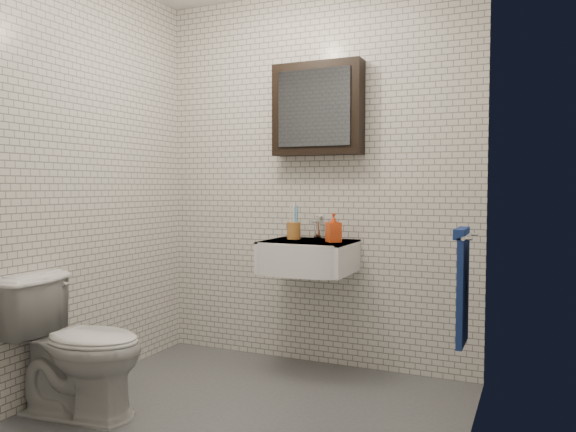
# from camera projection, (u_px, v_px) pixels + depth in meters

# --- Properties ---
(ground) EXTENTS (2.20, 2.00, 0.01)m
(ground) POSITION_uv_depth(u_px,v_px,m) (244.00, 415.00, 2.92)
(ground) COLOR #46494D
(ground) RESTS_ON ground
(room_shell) EXTENTS (2.22, 2.02, 2.51)m
(room_shell) POSITION_uv_depth(u_px,v_px,m) (243.00, 133.00, 2.84)
(room_shell) COLOR silver
(room_shell) RESTS_ON ground
(washbasin) EXTENTS (0.55, 0.50, 0.20)m
(washbasin) POSITION_uv_depth(u_px,v_px,m) (306.00, 256.00, 3.53)
(washbasin) COLOR white
(washbasin) RESTS_ON room_shell
(faucet) EXTENTS (0.06, 0.20, 0.15)m
(faucet) POSITION_uv_depth(u_px,v_px,m) (318.00, 229.00, 3.70)
(faucet) COLOR silver
(faucet) RESTS_ON washbasin
(mirror_cabinet) EXTENTS (0.60, 0.15, 0.60)m
(mirror_cabinet) POSITION_uv_depth(u_px,v_px,m) (318.00, 109.00, 3.65)
(mirror_cabinet) COLOR black
(mirror_cabinet) RESTS_ON room_shell
(towel_rail) EXTENTS (0.09, 0.30, 0.58)m
(towel_rail) POSITION_uv_depth(u_px,v_px,m) (463.00, 282.00, 2.77)
(towel_rail) COLOR silver
(towel_rail) RESTS_ON room_shell
(toothbrush_cup) EXTENTS (0.12, 0.12, 0.24)m
(toothbrush_cup) POSITION_uv_depth(u_px,v_px,m) (294.00, 230.00, 3.67)
(toothbrush_cup) COLOR #A8692A
(toothbrush_cup) RESTS_ON washbasin
(soap_bottle) EXTENTS (0.12, 0.12, 0.18)m
(soap_bottle) POSITION_uv_depth(u_px,v_px,m) (333.00, 228.00, 3.47)
(soap_bottle) COLOR #FF9E1A
(soap_bottle) RESTS_ON washbasin
(toilet) EXTENTS (0.76, 0.49, 0.74)m
(toilet) POSITION_uv_depth(u_px,v_px,m) (78.00, 345.00, 2.92)
(toilet) COLOR silver
(toilet) RESTS_ON ground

